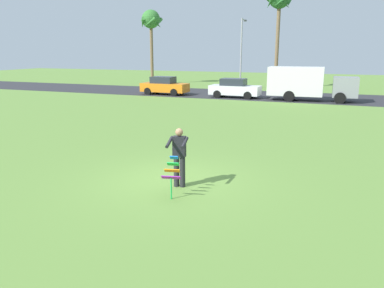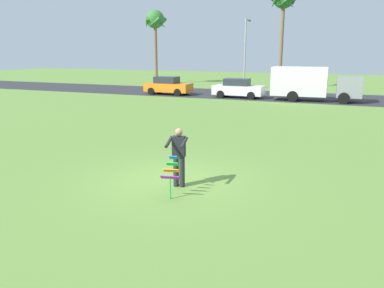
% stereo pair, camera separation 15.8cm
% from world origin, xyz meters
% --- Properties ---
extents(ground_plane, '(120.00, 120.00, 0.00)m').
position_xyz_m(ground_plane, '(0.00, 0.00, 0.00)').
color(ground_plane, olive).
extents(road_strip, '(120.00, 8.00, 0.01)m').
position_xyz_m(road_strip, '(0.00, 23.83, 0.01)').
color(road_strip, '#2D2D33').
rests_on(road_strip, ground).
extents(person_kite_flyer, '(0.61, 0.71, 1.73)m').
position_xyz_m(person_kite_flyer, '(0.38, -0.37, 0.95)').
color(person_kite_flyer, '#26262B').
rests_on(person_kite_flyer, ground).
extents(kite_held, '(0.53, 0.70, 1.08)m').
position_xyz_m(kite_held, '(0.51, -1.16, 0.71)').
color(kite_held, blue).
rests_on(kite_held, ground).
extents(parked_car_orange, '(4.24, 1.91, 1.60)m').
position_xyz_m(parked_car_orange, '(-10.39, 21.43, 0.77)').
color(parked_car_orange, orange).
rests_on(parked_car_orange, ground).
extents(parked_car_white, '(4.23, 1.90, 1.60)m').
position_xyz_m(parked_car_white, '(-3.87, 21.43, 0.77)').
color(parked_car_white, white).
rests_on(parked_car_white, ground).
extents(parked_truck_grey_van, '(6.77, 2.29, 2.62)m').
position_xyz_m(parked_truck_grey_van, '(1.89, 21.43, 1.41)').
color(parked_truck_grey_van, gray).
rests_on(parked_truck_grey_van, ground).
extents(palm_tree_left_near, '(2.58, 2.71, 8.44)m').
position_xyz_m(palm_tree_left_near, '(-16.67, 31.35, 7.03)').
color(palm_tree_left_near, brown).
rests_on(palm_tree_left_near, ground).
extents(palm_tree_right_near, '(2.58, 2.71, 9.94)m').
position_xyz_m(palm_tree_right_near, '(-1.91, 30.06, 8.40)').
color(palm_tree_right_near, brown).
rests_on(palm_tree_right_near, ground).
extents(streetlight_pole, '(0.24, 1.65, 7.00)m').
position_xyz_m(streetlight_pole, '(-5.32, 29.13, 4.00)').
color(streetlight_pole, '#9E9EA3').
rests_on(streetlight_pole, ground).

